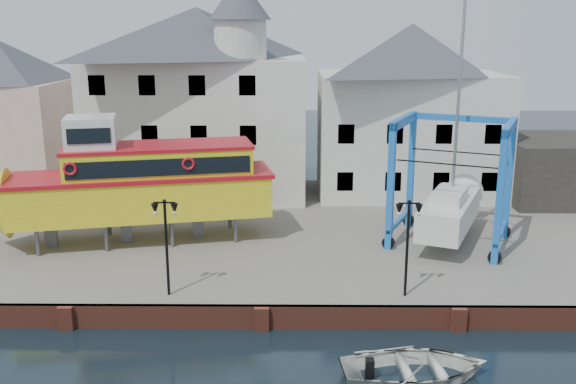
{
  "coord_description": "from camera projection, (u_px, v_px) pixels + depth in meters",
  "views": [
    {
      "loc": [
        1.29,
        -23.97,
        12.07
      ],
      "look_at": [
        1.0,
        7.0,
        4.0
      ],
      "focal_mm": 40.0,
      "sensor_mm": 36.0,
      "label": 1
    }
  ],
  "objects": [
    {
      "name": "motorboat_b",
      "position": [
        415.0,
        379.0,
        22.57
      ],
      "size": [
        5.58,
        4.25,
        1.08
      ],
      "primitive_type": "imported",
      "rotation": [
        0.0,
        0.0,
        1.68
      ],
      "color": "silver",
      "rests_on": "ground"
    },
    {
      "name": "building_pink",
      "position": [
        2.0,
        118.0,
        42.28
      ],
      "size": [
        8.0,
        7.0,
        10.3
      ],
      "color": "tan",
      "rests_on": "hardstanding"
    },
    {
      "name": "travel_lift",
      "position": [
        453.0,
        201.0,
        33.77
      ],
      "size": [
        7.18,
        8.46,
        12.55
      ],
      "rotation": [
        0.0,
        0.0,
        -0.41
      ],
      "color": "blue",
      "rests_on": "hardstanding"
    },
    {
      "name": "lamp_post_left",
      "position": [
        165.0,
        223.0,
        26.4
      ],
      "size": [
        1.12,
        0.32,
        4.2
      ],
      "color": "black",
      "rests_on": "hardstanding"
    },
    {
      "name": "lamp_post_right",
      "position": [
        408.0,
        224.0,
        26.3
      ],
      "size": [
        1.12,
        0.32,
        4.2
      ],
      "color": "black",
      "rests_on": "hardstanding"
    },
    {
      "name": "hardstanding",
      "position": [
        271.0,
        233.0,
        36.77
      ],
      "size": [
        44.0,
        22.0,
        1.0
      ],
      "primitive_type": "cube",
      "color": "#5E5953",
      "rests_on": "ground"
    },
    {
      "name": "ground",
      "position": [
        262.0,
        329.0,
        26.25
      ],
      "size": [
        140.0,
        140.0,
        0.0
      ],
      "primitive_type": "plane",
      "color": "#19252C",
      "rests_on": "ground"
    },
    {
      "name": "building_white_right",
      "position": [
        409.0,
        110.0,
        42.89
      ],
      "size": [
        12.0,
        8.0,
        11.2
      ],
      "color": "beige",
      "rests_on": "hardstanding"
    },
    {
      "name": "tour_boat",
      "position": [
        124.0,
        184.0,
        33.07
      ],
      "size": [
        15.75,
        6.87,
        6.67
      ],
      "rotation": [
        0.0,
        0.0,
        0.22
      ],
      "color": "#59595E",
      "rests_on": "hardstanding"
    },
    {
      "name": "quay_wall",
      "position": [
        262.0,
        317.0,
        26.22
      ],
      "size": [
        44.0,
        0.47,
        1.0
      ],
      "color": "brown",
      "rests_on": "ground"
    },
    {
      "name": "shed_dark",
      "position": [
        565.0,
        169.0,
        41.77
      ],
      "size": [
        8.0,
        7.0,
        4.0
      ],
      "primitive_type": "cube",
      "color": "black",
      "rests_on": "hardstanding"
    },
    {
      "name": "building_white_main",
      "position": [
        201.0,
        99.0,
        42.24
      ],
      "size": [
        14.0,
        8.3,
        14.0
      ],
      "color": "beige",
      "rests_on": "hardstanding"
    }
  ]
}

